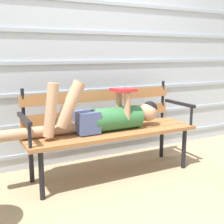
{
  "coord_description": "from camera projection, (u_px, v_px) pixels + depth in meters",
  "views": [
    {
      "loc": [
        -1.28,
        -2.29,
        1.19
      ],
      "look_at": [
        0.0,
        0.17,
        0.64
      ],
      "focal_mm": 47.4,
      "sensor_mm": 36.0,
      "label": 1
    }
  ],
  "objects": [
    {
      "name": "park_bench",
      "position": [
        109.0,
        125.0,
        2.92
      ],
      "size": [
        1.7,
        0.51,
        0.88
      ],
      "color": "#9E6638",
      "rests_on": "ground"
    },
    {
      "name": "reclining_person",
      "position": [
        102.0,
        117.0,
        2.78
      ],
      "size": [
        1.69,
        0.26,
        0.51
      ],
      "color": "#33703D"
    },
    {
      "name": "ground_plane",
      "position": [
        120.0,
        181.0,
        2.8
      ],
      "size": [
        12.0,
        12.0,
        0.0
      ],
      "primitive_type": "plane",
      "color": "tan"
    },
    {
      "name": "house_siding",
      "position": [
        88.0,
        47.0,
        3.19
      ],
      "size": [
        4.37,
        0.08,
        2.5
      ],
      "color": "#B2BCC6",
      "rests_on": "ground"
    }
  ]
}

